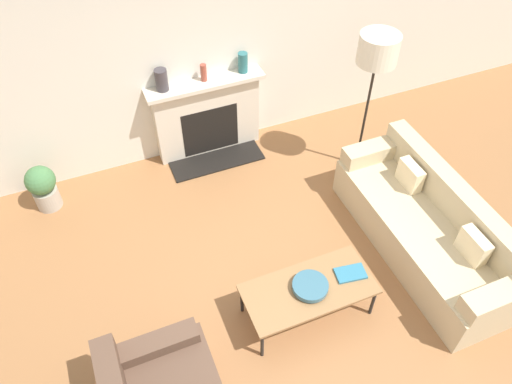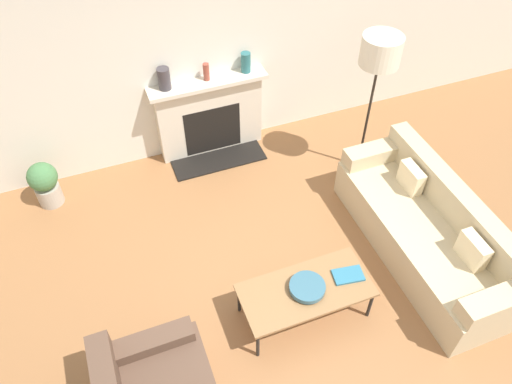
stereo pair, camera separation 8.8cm
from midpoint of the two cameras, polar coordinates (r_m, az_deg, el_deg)
The scene contains 12 objects.
ground_plane at distance 4.99m, azimuth 4.55°, elevation -13.78°, with size 18.00×18.00×0.00m, color #99663D.
wall_back at distance 5.86m, azimuth -6.93°, elevation 16.66°, with size 18.00×0.06×2.90m.
fireplace at distance 6.26m, azimuth -5.95°, elevation 8.47°, with size 1.42×0.59×1.03m.
couch at distance 5.47m, azimuth 18.49°, elevation -3.98°, with size 0.81×2.28×0.81m.
coffee_table at distance 4.69m, azimuth 5.51°, elevation -11.08°, with size 1.22×0.58×0.41m.
bowl at distance 4.63m, azimuth 5.66°, elevation -10.65°, with size 0.33×0.33×0.07m.
book at distance 4.79m, azimuth 10.23°, elevation -9.14°, with size 0.30×0.21×0.02m.
floor_lamp at distance 5.57m, azimuth 13.13°, elevation 14.46°, with size 0.43×0.43×1.78m.
mantel_vase_left at distance 5.81m, azimuth -11.19°, elevation 12.45°, with size 0.14×0.14×0.26m.
mantel_vase_center_left at distance 5.91m, azimuth -6.45°, elevation 13.40°, with size 0.07×0.07×0.21m.
mantel_vase_center_right at distance 6.03m, azimuth -1.94°, elevation 14.57°, with size 0.11×0.11×0.24m.
potted_plant at distance 6.12m, azimuth -23.57°, elevation 0.57°, with size 0.33×0.33×0.57m.
Camera 1 is at (-1.34, -2.14, 4.31)m, focal length 35.00 mm.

